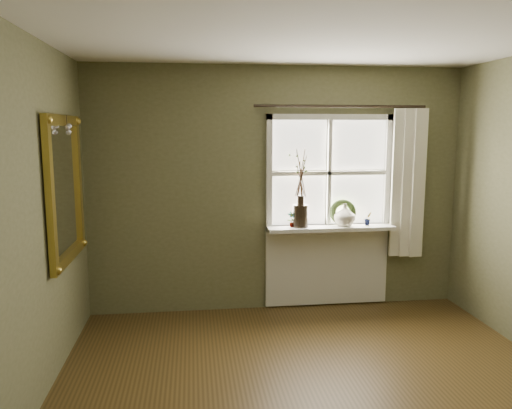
{
  "coord_description": "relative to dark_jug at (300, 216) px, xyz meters",
  "views": [
    {
      "loc": [
        -0.9,
        -2.96,
        1.95
      ],
      "look_at": [
        -0.33,
        1.55,
        1.26
      ],
      "focal_mm": 35.0,
      "sensor_mm": 36.0,
      "label": 1
    }
  ],
  "objects": [
    {
      "name": "potted_plant_right",
      "position": [
        0.74,
        0.0,
        -0.05
      ],
      "size": [
        0.1,
        0.09,
        0.15
      ],
      "primitive_type": "imported",
      "rotation": [
        0.0,
        0.0,
        0.29
      ],
      "color": "#2F421D",
      "rests_on": "window_sill"
    },
    {
      "name": "window_apron",
      "position": [
        0.33,
        0.11,
        -0.58
      ],
      "size": [
        1.36,
        0.04,
        0.88
      ],
      "primitive_type": "cube",
      "color": "silver",
      "rests_on": "ground"
    },
    {
      "name": "curtain_rod",
      "position": [
        0.43,
        0.05,
        1.14
      ],
      "size": [
        1.84,
        0.03,
        0.03
      ],
      "primitive_type": "cylinder",
      "rotation": [
        0.0,
        1.57,
        0.0
      ],
      "color": "black",
      "rests_on": "wall_back"
    },
    {
      "name": "potted_plant_left",
      "position": [
        -0.1,
        0.0,
        -0.04
      ],
      "size": [
        0.1,
        0.08,
        0.17
      ],
      "primitive_type": "imported",
      "rotation": [
        0.0,
        0.0,
        0.29
      ],
      "color": "#2F421D",
      "rests_on": "window_sill"
    },
    {
      "name": "window_frame",
      "position": [
        0.33,
        0.11,
        0.44
      ],
      "size": [
        1.36,
        0.06,
        1.24
      ],
      "color": "silver",
      "rests_on": "wall_back"
    },
    {
      "name": "wall_back",
      "position": [
        -0.22,
        0.18,
        0.26
      ],
      "size": [
        4.0,
        0.1,
        2.6
      ],
      "primitive_type": "cube",
      "color": "brown",
      "rests_on": "ground"
    },
    {
      "name": "window_sill",
      "position": [
        0.33,
        0.0,
        -0.14
      ],
      "size": [
        1.36,
        0.26,
        0.04
      ],
      "primitive_type": "cube",
      "color": "silver",
      "rests_on": "wall_back"
    },
    {
      "name": "gilt_mirror",
      "position": [
        -2.18,
        -0.76,
        0.41
      ],
      "size": [
        0.1,
        1.03,
        1.23
      ],
      "color": "white",
      "rests_on": "wall_left"
    },
    {
      "name": "cream_vase",
      "position": [
        0.48,
        0.0,
        0.0
      ],
      "size": [
        0.29,
        0.29,
        0.24
      ],
      "primitive_type": "imported",
      "rotation": [
        0.0,
        0.0,
        0.35
      ],
      "color": "beige",
      "rests_on": "window_sill"
    },
    {
      "name": "curtain",
      "position": [
        1.17,
        0.01,
        0.33
      ],
      "size": [
        0.36,
        0.12,
        1.59
      ],
      "primitive_type": "cube",
      "color": "beige",
      "rests_on": "wall_back"
    },
    {
      "name": "dark_jug",
      "position": [
        0.0,
        0.0,
        0.0
      ],
      "size": [
        0.21,
        0.21,
        0.24
      ],
      "primitive_type": "cylinder",
      "rotation": [
        0.0,
        0.0,
        0.4
      ],
      "color": "black",
      "rests_on": "window_sill"
    },
    {
      "name": "ceiling",
      "position": [
        -0.22,
        -2.12,
        1.56
      ],
      "size": [
        4.5,
        4.5,
        0.0
      ],
      "primitive_type": "plane",
      "color": "silver",
      "rests_on": "ground"
    },
    {
      "name": "wreath",
      "position": [
        0.47,
        0.04,
        -0.01
      ],
      "size": [
        0.3,
        0.17,
        0.29
      ],
      "primitive_type": "torus",
      "rotation": [
        1.36,
        0.0,
        -0.16
      ],
      "color": "#2F421D",
      "rests_on": "window_sill"
    }
  ]
}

